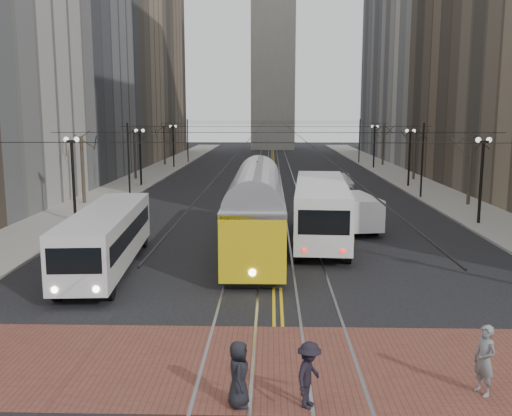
# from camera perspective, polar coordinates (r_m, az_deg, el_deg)

# --- Properties ---
(ground) EXTENTS (260.00, 260.00, 0.00)m
(ground) POSITION_cam_1_polar(r_m,az_deg,el_deg) (21.39, 2.22, -10.84)
(ground) COLOR black
(ground) RESTS_ON ground
(sidewalk_left) EXTENTS (5.00, 140.00, 0.15)m
(sidewalk_left) POSITION_cam_1_polar(r_m,az_deg,el_deg) (67.12, -11.16, 2.97)
(sidewalk_left) COLOR gray
(sidewalk_left) RESTS_ON ground
(sidewalk_right) EXTENTS (5.00, 140.00, 0.15)m
(sidewalk_right) POSITION_cam_1_polar(r_m,az_deg,el_deg) (67.24, 14.68, 2.85)
(sidewalk_right) COLOR gray
(sidewalk_right) RESTS_ON ground
(crosswalk_band) EXTENTS (25.00, 6.00, 0.01)m
(crosswalk_band) POSITION_cam_1_polar(r_m,az_deg,el_deg) (17.69, 2.37, -15.31)
(crosswalk_band) COLOR brown
(crosswalk_band) RESTS_ON ground
(streetcar_rails) EXTENTS (4.80, 130.00, 0.02)m
(streetcar_rails) POSITION_cam_1_polar(r_m,az_deg,el_deg) (65.49, 1.77, 2.92)
(streetcar_rails) COLOR gray
(streetcar_rails) RESTS_ON ground
(centre_lines) EXTENTS (0.42, 130.00, 0.01)m
(centre_lines) POSITION_cam_1_polar(r_m,az_deg,el_deg) (65.49, 1.77, 2.92)
(centre_lines) COLOR gold
(centre_lines) RESTS_ON ground
(building_left_mid) EXTENTS (16.00, 20.00, 34.00)m
(building_left_mid) POSITION_cam_1_polar(r_m,az_deg,el_deg) (71.37, -20.04, 16.59)
(building_left_mid) COLOR slate
(building_left_mid) RESTS_ON ground
(building_left_far) EXTENTS (16.00, 20.00, 40.00)m
(building_left_far) POSITION_cam_1_polar(r_m,az_deg,el_deg) (109.75, -12.23, 15.80)
(building_left_far) COLOR brown
(building_left_far) RESTS_ON ground
(building_right_mid) EXTENTS (16.00, 20.00, 34.00)m
(building_right_mid) POSITION_cam_1_polar(r_m,az_deg,el_deg) (71.57, 23.64, 16.36)
(building_right_mid) COLOR brown
(building_right_mid) RESTS_ON ground
(building_right_far) EXTENTS (16.00, 20.00, 40.00)m
(building_right_far) POSITION_cam_1_polar(r_m,az_deg,el_deg) (109.88, 15.69, 15.66)
(building_right_far) COLOR slate
(building_right_far) RESTS_ON ground
(lamp_posts) EXTENTS (27.60, 57.20, 5.60)m
(lamp_posts) POSITION_cam_1_polar(r_m,az_deg,el_deg) (49.04, 1.86, 4.02)
(lamp_posts) COLOR black
(lamp_posts) RESTS_ON ground
(street_trees) EXTENTS (31.68, 53.28, 5.60)m
(street_trees) POSITION_cam_1_polar(r_m,az_deg,el_deg) (55.51, 1.82, 4.65)
(street_trees) COLOR #382D23
(street_trees) RESTS_ON ground
(trolley_wires) EXTENTS (25.96, 120.00, 6.60)m
(trolley_wires) POSITION_cam_1_polar(r_m,az_deg,el_deg) (55.02, 1.83, 5.63)
(trolley_wires) COLOR black
(trolley_wires) RESTS_ON ground
(transit_bus) EXTENTS (3.27, 11.77, 2.91)m
(transit_bus) POSITION_cam_1_polar(r_m,az_deg,el_deg) (28.14, -14.67, -3.11)
(transit_bus) COLOR silver
(transit_bus) RESTS_ON ground
(streetcar) EXTENTS (2.90, 15.26, 3.59)m
(streetcar) POSITION_cam_1_polar(r_m,az_deg,el_deg) (31.00, 0.04, -1.01)
(streetcar) COLOR gold
(streetcar) RESTS_ON ground
(rear_bus) EXTENTS (3.70, 13.34, 3.44)m
(rear_bus) POSITION_cam_1_polar(r_m,az_deg,el_deg) (33.85, 6.49, -0.32)
(rear_bus) COLOR white
(rear_bus) RESTS_ON ground
(cargo_van) EXTENTS (2.75, 5.41, 2.28)m
(cargo_van) POSITION_cam_1_polar(r_m,az_deg,el_deg) (36.78, 9.99, -0.53)
(cargo_van) COLOR white
(cargo_van) RESTS_ON ground
(sedan_grey) EXTENTS (2.05, 4.36, 1.44)m
(sedan_grey) POSITION_cam_1_polar(r_m,az_deg,el_deg) (46.15, 7.98, 1.00)
(sedan_grey) COLOR #393C40
(sedan_grey) RESTS_ON ground
(sedan_silver) EXTENTS (2.21, 5.04, 1.61)m
(sedan_silver) POSITION_cam_1_polar(r_m,az_deg,el_deg) (56.46, 8.41, 2.60)
(sedan_silver) COLOR #B5B7BE
(sedan_silver) RESTS_ON ground
(pedestrian_a) EXTENTS (0.57, 0.86, 1.72)m
(pedestrian_a) POSITION_cam_1_polar(r_m,az_deg,el_deg) (15.08, -1.75, -16.25)
(pedestrian_a) COLOR black
(pedestrian_a) RESTS_ON crosswalk_band
(pedestrian_b) EXTENTS (0.69, 0.82, 1.91)m
(pedestrian_b) POSITION_cam_1_polar(r_m,az_deg,el_deg) (16.74, 21.89, -13.92)
(pedestrian_b) COLOR gray
(pedestrian_b) RESTS_ON crosswalk_band
(pedestrian_d) EXTENTS (1.05, 1.28, 1.72)m
(pedestrian_d) POSITION_cam_1_polar(r_m,az_deg,el_deg) (15.09, 5.33, -16.26)
(pedestrian_d) COLOR black
(pedestrian_d) RESTS_ON crosswalk_band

